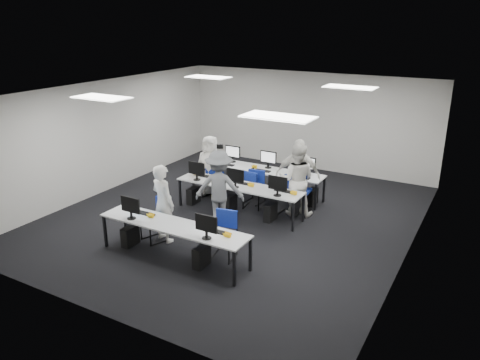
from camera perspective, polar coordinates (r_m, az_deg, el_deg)
The scene contains 23 objects.
room at distance 10.82m, azimuth -0.64°, elevation 2.89°, with size 9.00×9.02×3.00m.
ceiling_panels at distance 10.50m, azimuth -0.67°, elevation 10.69°, with size 5.20×4.60×0.02m.
desk_front at distance 9.24m, azimuth -8.14°, elevation -5.68°, with size 3.20×0.70×0.73m.
desk_mid at distance 11.24m, azimuth -0.11°, elevation -0.87°, with size 3.20×0.70×0.73m.
desk_back at distance 12.41m, azimuth 3.08°, elevation 1.06°, with size 3.20×0.70×0.73m.
equipment_front at distance 9.48m, azimuth -9.05°, elevation -7.23°, with size 2.51×0.41×1.19m.
equipment_mid at distance 11.43m, azimuth -0.99°, elevation -2.25°, with size 2.91×0.41×1.19m.
equipment_back at distance 12.45m, azimuth 3.88°, elevation -0.46°, with size 2.91×0.41×1.19m.
chair_0 at distance 10.22m, azimuth -10.29°, elevation -5.72°, with size 0.59×0.61×0.91m.
chair_1 at distance 9.37m, azimuth -2.03°, elevation -7.72°, with size 0.54×0.57×0.95m.
chair_2 at distance 12.43m, azimuth -3.27°, elevation -0.86°, with size 0.49×0.52×0.89m.
chair_3 at distance 11.78m, azimuth 1.71°, elevation -1.94°, with size 0.52×0.55×0.92m.
chair_4 at distance 11.37m, azimuth 5.92°, elevation -2.81°, with size 0.48×0.52×0.94m.
chair_5 at distance 12.66m, azimuth -2.99°, elevation -0.43°, with size 0.57×0.60×0.92m.
chair_6 at distance 12.06m, azimuth 1.74°, elevation -1.51°, with size 0.47×0.50×0.87m.
chair_7 at distance 11.66m, azimuth 7.26°, elevation -2.22°, with size 0.52×0.56×0.99m.
handbag at distance 11.94m, azimuth -5.42°, elevation 1.30°, with size 0.38×0.24×0.31m, color tan.
student_0 at distance 9.97m, azimuth -9.36°, elevation -2.80°, with size 0.62×0.40×1.69m, color white.
student_1 at distance 11.22m, azimuth 6.91°, elevation 0.05°, with size 0.86×0.67×1.77m, color white.
student_2 at distance 12.48m, azimuth -3.63°, elevation 1.76°, with size 0.79×0.51×1.61m, color white.
student_3 at distance 11.42m, azimuth 7.03°, elevation 0.54°, with size 1.07×0.45×1.83m, color white.
photographer at distance 10.65m, azimuth -2.53°, elevation -0.95°, with size 1.13×0.65×1.75m, color slate.
dslr_camera at distance 10.54m, azimuth -2.45°, elevation 4.15°, with size 0.14×0.18×0.10m, color black.
Camera 1 is at (5.22, -8.98, 4.54)m, focal length 35.00 mm.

